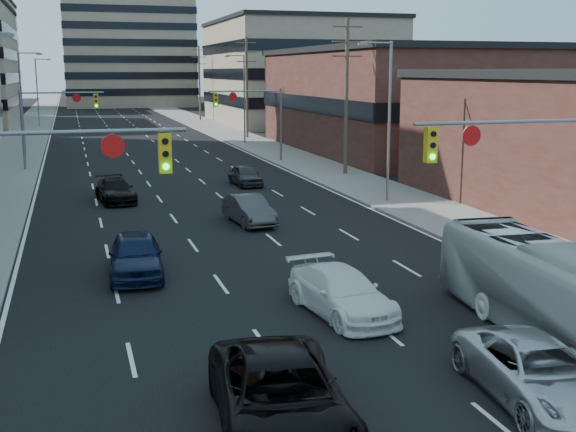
{
  "coord_description": "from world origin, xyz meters",
  "views": [
    {
      "loc": [
        -6.58,
        -12.12,
        7.4
      ],
      "look_at": [
        0.86,
        12.58,
        2.2
      ],
      "focal_mm": 45.0,
      "sensor_mm": 36.0,
      "label": 1
    }
  ],
  "objects_px": {
    "transit_bus": "(554,292)",
    "sedan_blue": "(136,255)",
    "white_van": "(341,292)",
    "black_pickup": "(281,398)",
    "silver_suv": "(538,372)"
  },
  "relations": [
    {
      "from": "white_van",
      "to": "silver_suv",
      "type": "height_order",
      "value": "white_van"
    },
    {
      "from": "black_pickup",
      "to": "transit_bus",
      "type": "relative_size",
      "value": 0.58
    },
    {
      "from": "transit_bus",
      "to": "sedan_blue",
      "type": "distance_m",
      "value": 14.43
    },
    {
      "from": "sedan_blue",
      "to": "transit_bus",
      "type": "bearing_deg",
      "value": -38.91
    },
    {
      "from": "black_pickup",
      "to": "silver_suv",
      "type": "bearing_deg",
      "value": 4.41
    },
    {
      "from": "black_pickup",
      "to": "silver_suv",
      "type": "relative_size",
      "value": 1.15
    },
    {
      "from": "white_van",
      "to": "sedan_blue",
      "type": "height_order",
      "value": "sedan_blue"
    },
    {
      "from": "black_pickup",
      "to": "white_van",
      "type": "height_order",
      "value": "black_pickup"
    },
    {
      "from": "white_van",
      "to": "silver_suv",
      "type": "xyz_separation_m",
      "value": [
        2.13,
        -6.88,
        -0.01
      ]
    },
    {
      "from": "black_pickup",
      "to": "white_van",
      "type": "relative_size",
      "value": 1.18
    },
    {
      "from": "white_van",
      "to": "sedan_blue",
      "type": "xyz_separation_m",
      "value": [
        -5.69,
        6.14,
        0.1
      ]
    },
    {
      "from": "transit_bus",
      "to": "sedan_blue",
      "type": "xyz_separation_m",
      "value": [
        -10.55,
        9.83,
        -0.57
      ]
    },
    {
      "from": "silver_suv",
      "to": "transit_bus",
      "type": "height_order",
      "value": "transit_bus"
    },
    {
      "from": "black_pickup",
      "to": "sedan_blue",
      "type": "xyz_separation_m",
      "value": [
        -1.81,
        12.79,
        0.0
      ]
    },
    {
      "from": "silver_suv",
      "to": "sedan_blue",
      "type": "xyz_separation_m",
      "value": [
        -7.83,
        13.01,
        0.1
      ]
    }
  ]
}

